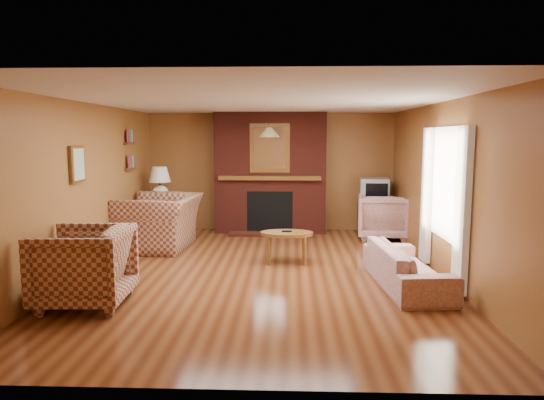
{
  "coord_description": "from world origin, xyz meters",
  "views": [
    {
      "loc": [
        0.39,
        -6.71,
        1.91
      ],
      "look_at": [
        0.12,
        0.6,
        0.96
      ],
      "focal_mm": 32.0,
      "sensor_mm": 36.0,
      "label": 1
    }
  ],
  "objects_px": {
    "side_table": "(161,219)",
    "table_lamp": "(160,183)",
    "plaid_armchair": "(84,266)",
    "tv_stand": "(373,219)",
    "fireplace": "(270,174)",
    "plaid_loveseat": "(160,222)",
    "coffee_table": "(287,236)",
    "floral_sofa": "(407,266)",
    "crt_tv": "(374,191)",
    "floral_armchair": "(383,217)"
  },
  "relations": [
    {
      "from": "side_table",
      "to": "table_lamp",
      "type": "bearing_deg",
      "value": 0.0
    },
    {
      "from": "plaid_armchair",
      "to": "tv_stand",
      "type": "bearing_deg",
      "value": 133.78
    },
    {
      "from": "fireplace",
      "to": "plaid_armchair",
      "type": "bearing_deg",
      "value": -113.84
    },
    {
      "from": "plaid_loveseat",
      "to": "coffee_table",
      "type": "xyz_separation_m",
      "value": [
        2.2,
        -0.94,
        -0.04
      ]
    },
    {
      "from": "floral_sofa",
      "to": "table_lamp",
      "type": "bearing_deg",
      "value": 48.01
    },
    {
      "from": "fireplace",
      "to": "coffee_table",
      "type": "xyz_separation_m",
      "value": [
        0.35,
        -2.46,
        -0.77
      ]
    },
    {
      "from": "floral_sofa",
      "to": "fireplace",
      "type": "bearing_deg",
      "value": 23.24
    },
    {
      "from": "plaid_loveseat",
      "to": "floral_sofa",
      "type": "distance_m",
      "value": 4.28
    },
    {
      "from": "side_table",
      "to": "crt_tv",
      "type": "bearing_deg",
      "value": 4.74
    },
    {
      "from": "table_lamp",
      "to": "tv_stand",
      "type": "xyz_separation_m",
      "value": [
        4.15,
        0.35,
        -0.74
      ]
    },
    {
      "from": "floral_sofa",
      "to": "tv_stand",
      "type": "distance_m",
      "value": 3.39
    },
    {
      "from": "plaid_armchair",
      "to": "floral_armchair",
      "type": "distance_m",
      "value": 5.59
    },
    {
      "from": "table_lamp",
      "to": "fireplace",
      "type": "bearing_deg",
      "value": 14.29
    },
    {
      "from": "fireplace",
      "to": "floral_armchair",
      "type": "relative_size",
      "value": 2.58
    },
    {
      "from": "plaid_armchair",
      "to": "coffee_table",
      "type": "distance_m",
      "value": 3.02
    },
    {
      "from": "fireplace",
      "to": "floral_sofa",
      "type": "bearing_deg",
      "value": -62.01
    },
    {
      "from": "side_table",
      "to": "crt_tv",
      "type": "xyz_separation_m",
      "value": [
        4.15,
        0.34,
        0.53
      ]
    },
    {
      "from": "fireplace",
      "to": "side_table",
      "type": "relative_size",
      "value": 3.6
    },
    {
      "from": "floral_sofa",
      "to": "floral_armchair",
      "type": "xyz_separation_m",
      "value": [
        0.25,
        2.97,
        0.16
      ]
    },
    {
      "from": "plaid_armchair",
      "to": "floral_sofa",
      "type": "relative_size",
      "value": 0.55
    },
    {
      "from": "floral_sofa",
      "to": "plaid_loveseat",
      "type": "bearing_deg",
      "value": 56.51
    },
    {
      "from": "coffee_table",
      "to": "crt_tv",
      "type": "relative_size",
      "value": 1.35
    },
    {
      "from": "floral_sofa",
      "to": "coffee_table",
      "type": "relative_size",
      "value": 2.27
    },
    {
      "from": "fireplace",
      "to": "coffee_table",
      "type": "distance_m",
      "value": 2.6
    },
    {
      "from": "floral_sofa",
      "to": "side_table",
      "type": "xyz_separation_m",
      "value": [
        -4.0,
        3.04,
        0.07
      ]
    },
    {
      "from": "plaid_loveseat",
      "to": "coffee_table",
      "type": "bearing_deg",
      "value": 70.24
    },
    {
      "from": "plaid_loveseat",
      "to": "crt_tv",
      "type": "relative_size",
      "value": 2.37
    },
    {
      "from": "floral_sofa",
      "to": "crt_tv",
      "type": "height_order",
      "value": "crt_tv"
    },
    {
      "from": "floral_sofa",
      "to": "tv_stand",
      "type": "bearing_deg",
      "value": -7.28
    },
    {
      "from": "plaid_armchair",
      "to": "coffee_table",
      "type": "height_order",
      "value": "plaid_armchair"
    },
    {
      "from": "plaid_armchair",
      "to": "table_lamp",
      "type": "bearing_deg",
      "value": 179.4
    },
    {
      "from": "plaid_armchair",
      "to": "crt_tv",
      "type": "distance_m",
      "value": 5.83
    },
    {
      "from": "coffee_table",
      "to": "table_lamp",
      "type": "bearing_deg",
      "value": 141.85
    },
    {
      "from": "side_table",
      "to": "plaid_armchair",
      "type": "bearing_deg",
      "value": -87.79
    },
    {
      "from": "coffee_table",
      "to": "crt_tv",
      "type": "distance_m",
      "value": 2.87
    },
    {
      "from": "fireplace",
      "to": "crt_tv",
      "type": "xyz_separation_m",
      "value": [
        2.05,
        -0.19,
        -0.32
      ]
    },
    {
      "from": "tv_stand",
      "to": "crt_tv",
      "type": "bearing_deg",
      "value": -92.0
    },
    {
      "from": "tv_stand",
      "to": "coffee_table",
      "type": "bearing_deg",
      "value": -128.78
    },
    {
      "from": "plaid_loveseat",
      "to": "table_lamp",
      "type": "xyz_separation_m",
      "value": [
        -0.25,
        0.98,
        0.59
      ]
    },
    {
      "from": "table_lamp",
      "to": "coffee_table",
      "type": "bearing_deg",
      "value": -38.15
    },
    {
      "from": "plaid_armchair",
      "to": "crt_tv",
      "type": "height_order",
      "value": "crt_tv"
    },
    {
      "from": "floral_armchair",
      "to": "side_table",
      "type": "xyz_separation_m",
      "value": [
        -4.25,
        0.07,
        -0.09
      ]
    },
    {
      "from": "floral_sofa",
      "to": "floral_armchair",
      "type": "bearing_deg",
      "value": -9.52
    },
    {
      "from": "fireplace",
      "to": "floral_armchair",
      "type": "height_order",
      "value": "fireplace"
    },
    {
      "from": "plaid_loveseat",
      "to": "side_table",
      "type": "distance_m",
      "value": 1.02
    },
    {
      "from": "plaid_armchair",
      "to": "tv_stand",
      "type": "distance_m",
      "value": 5.82
    },
    {
      "from": "floral_armchair",
      "to": "coffee_table",
      "type": "distance_m",
      "value": 2.58
    },
    {
      "from": "fireplace",
      "to": "table_lamp",
      "type": "height_order",
      "value": "fireplace"
    },
    {
      "from": "floral_armchair",
      "to": "fireplace",
      "type": "bearing_deg",
      "value": -8.72
    },
    {
      "from": "fireplace",
      "to": "side_table",
      "type": "xyz_separation_m",
      "value": [
        -2.1,
        -0.53,
        -0.85
      ]
    }
  ]
}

